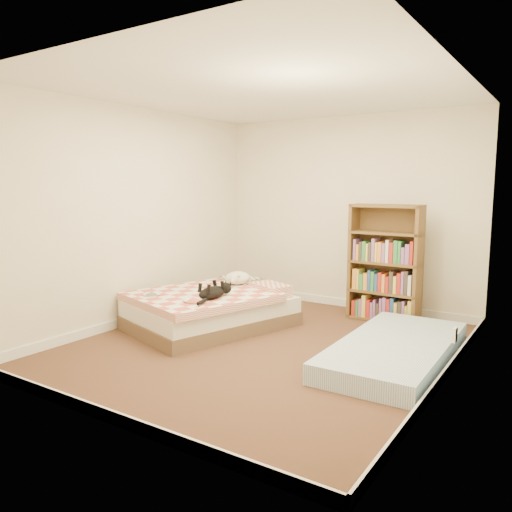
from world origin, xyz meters
The scene contains 6 objects.
room centered at (0.00, 0.00, 1.20)m, with size 3.51×4.01×2.51m.
bed centered at (-0.87, 0.26, 0.21)m, with size 1.67×2.01×0.46m.
bookshelf centered at (0.69, 1.60, 0.52)m, with size 0.84×0.30×1.39m.
floor_mattress centered at (1.24, 0.32, 0.09)m, with size 0.90×2.00×0.18m, color #7A9ECB.
black_cat centered at (-0.63, -0.01, 0.48)m, with size 0.23×0.67×0.15m.
white_dog centered at (-0.85, 0.74, 0.50)m, with size 0.40×0.42×0.16m.
Camera 1 is at (2.60, -4.13, 1.60)m, focal length 35.00 mm.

